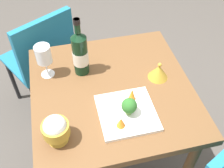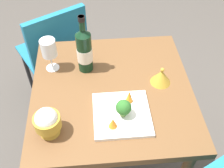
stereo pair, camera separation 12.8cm
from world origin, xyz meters
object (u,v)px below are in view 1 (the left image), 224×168
wine_bottle (80,53)px  carrot_garnish_left (132,94)px  chair_by_wall (43,56)px  carrot_garnish_right (121,122)px  wine_glass (43,55)px  serving_plate (127,113)px  rice_bowl (56,129)px  rice_bowl_lid (159,72)px  broccoli_floret (129,106)px

wine_bottle → carrot_garnish_left: 0.32m
chair_by_wall → carrot_garnish_right: 0.91m
wine_bottle → carrot_garnish_left: size_ratio=4.76×
wine_glass → serving_plate: (0.33, 0.32, -0.12)m
chair_by_wall → wine_glass: 0.54m
rice_bowl → serving_plate: size_ratio=0.57×
rice_bowl_lid → broccoli_floret: 0.29m
wine_glass → carrot_garnish_left: 0.46m
chair_by_wall → wine_bottle: wine_bottle is taller
broccoli_floret → carrot_garnish_right: 0.08m
chair_by_wall → wine_glass: bearing=-114.2°
broccoli_floret → chair_by_wall: bearing=-153.9°
chair_by_wall → rice_bowl: 0.86m
rice_bowl_lid → carrot_garnish_right: size_ratio=1.99×
rice_bowl_lid → serving_plate: size_ratio=0.40×
rice_bowl_lid → broccoli_floret: size_ratio=1.17×
wine_bottle → serving_plate: size_ratio=1.25×
carrot_garnish_right → wine_glass: bearing=-144.9°
chair_by_wall → rice_bowl_lid: chair_by_wall is taller
chair_by_wall → broccoli_floret: size_ratio=9.91×
serving_plate → carrot_garnish_right: (0.07, -0.04, 0.03)m
rice_bowl → wine_bottle: bearing=157.2°
carrot_garnish_right → wine_bottle: bearing=-164.4°
broccoli_floret → wine_glass: bearing=-136.1°
wine_bottle → rice_bowl_lid: wine_bottle is taller
chair_by_wall → wine_glass: wine_glass is taller
wine_glass → carrot_garnish_right: bearing=35.1°
wine_bottle → carrot_garnish_right: wine_bottle is taller
serving_plate → chair_by_wall: bearing=-154.0°
wine_bottle → wine_glass: (-0.02, -0.17, 0.01)m
serving_plate → carrot_garnish_right: size_ratio=4.99×
broccoli_floret → carrot_garnish_left: (-0.07, 0.03, -0.02)m
broccoli_floret → serving_plate: bearing=-150.3°
rice_bowl_lid → carrot_garnish_left: rice_bowl_lid is taller
rice_bowl → rice_bowl_lid: size_ratio=1.42×
wine_bottle → rice_bowl_lid: bearing=70.5°
wine_glass → broccoli_floret: size_ratio=2.09×
rice_bowl → carrot_garnish_right: rice_bowl is taller
chair_by_wall → broccoli_floret: (0.75, 0.37, 0.29)m
chair_by_wall → rice_bowl: (0.81, 0.05, 0.29)m
wine_bottle → wine_glass: 0.17m
wine_bottle → carrot_garnish_right: (0.38, 0.11, -0.08)m
rice_bowl_lid → serving_plate: (0.19, -0.21, -0.03)m
broccoli_floret → carrot_garnish_right: size_ratio=1.71×
carrot_garnish_right → chair_by_wall: bearing=-158.5°
chair_by_wall → carrot_garnish_left: (0.68, 0.40, 0.27)m
chair_by_wall → rice_bowl_lid: 0.84m
wine_bottle → rice_bowl: bearing=-22.8°
wine_glass → rice_bowl_lid: 0.56m
chair_by_wall → broccoli_floret: bearing=-93.7°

